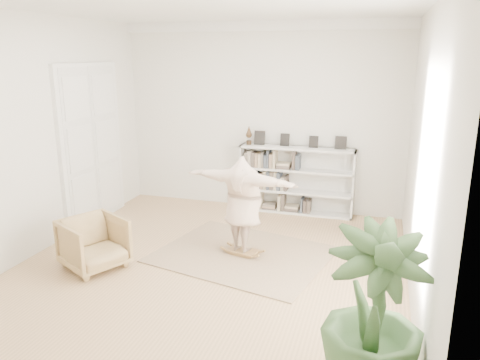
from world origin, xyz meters
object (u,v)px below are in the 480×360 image
(armchair, at_px, (94,243))
(rocker_board, at_px, (243,251))
(bookshelf, at_px, (296,181))
(person, at_px, (243,202))
(houseplant, at_px, (373,315))

(armchair, distance_m, rocker_board, 2.21)
(bookshelf, relative_size, person, 1.20)
(person, xyz_separation_m, houseplant, (1.96, -2.59, -0.05))
(armchair, relative_size, rocker_board, 1.62)
(rocker_board, bearing_deg, armchair, -139.38)
(houseplant, bearing_deg, person, 127.18)
(person, bearing_deg, rocker_board, 102.49)
(person, relative_size, houseplant, 1.13)
(bookshelf, height_order, armchair, bookshelf)
(bookshelf, bearing_deg, houseplant, -72.12)
(person, bearing_deg, bookshelf, -87.78)
(bookshelf, bearing_deg, rocker_board, -100.27)
(bookshelf, distance_m, armchair, 4.03)
(armchair, height_order, person, person)
(armchair, relative_size, person, 0.45)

